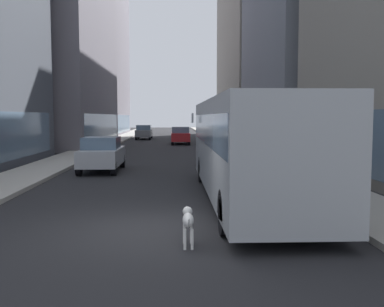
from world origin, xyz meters
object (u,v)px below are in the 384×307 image
(dalmatian_dog, at_px, (188,220))
(transit_bus, at_px, (247,142))
(car_grey_wagon, at_px, (144,132))
(car_red_coupe, at_px, (180,135))
(car_silver_sedan, at_px, (102,154))

(dalmatian_dog, bearing_deg, transit_bus, 67.88)
(transit_bus, distance_m, dalmatian_dog, 5.41)
(car_grey_wagon, bearing_deg, car_red_coupe, -65.87)
(car_silver_sedan, distance_m, car_grey_wagon, 29.49)
(transit_bus, height_order, car_red_coupe, transit_bus)
(car_silver_sedan, relative_size, dalmatian_dog, 4.17)
(car_silver_sedan, xyz_separation_m, dalmatian_dog, (3.62, -12.05, -0.31))
(transit_bus, bearing_deg, car_silver_sedan, 127.97)
(transit_bus, xyz_separation_m, dalmatian_dog, (-1.98, -4.87, -1.26))
(dalmatian_dog, bearing_deg, car_grey_wagon, 94.98)
(transit_bus, xyz_separation_m, car_silver_sedan, (-5.60, 7.18, -0.96))
(transit_bus, relative_size, car_grey_wagon, 2.62)
(car_silver_sedan, bearing_deg, car_grey_wagon, 90.00)
(transit_bus, distance_m, car_silver_sedan, 9.15)
(car_silver_sedan, xyz_separation_m, car_grey_wagon, (-0.00, 29.49, 0.00))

